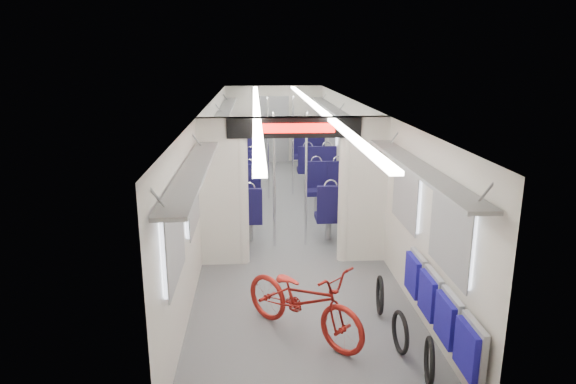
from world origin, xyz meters
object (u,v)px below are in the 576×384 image
object	(u,v)px
stanchion_near_right	(306,180)
stanchion_far_right	(293,146)
flip_bench	(439,307)
seat_bay_far_right	(312,157)
stanchion_near_left	(274,181)
seat_bay_near_right	(334,195)
seat_bay_far_left	(242,161)
bike_hoop_b	(400,334)
seat_bay_near_left	(238,198)
bike_hoop_c	(380,297)
bike_hoop_a	(429,363)
stanchion_far_left	(268,149)
bicycle	(303,299)

from	to	relation	value
stanchion_near_right	stanchion_far_right	world-z (taller)	same
flip_bench	seat_bay_far_right	world-z (taller)	seat_bay_far_right
seat_bay_far_right	stanchion_near_left	world-z (taller)	stanchion_near_left
seat_bay_near_right	seat_bay_far_left	distance (m)	3.96
bike_hoop_b	stanchion_near_right	xyz separation A→B (m)	(-0.71, 3.39, 0.93)
seat_bay_near_left	seat_bay_near_right	distance (m)	1.87
flip_bench	seat_bay_far_right	distance (m)	8.52
bike_hoop_b	seat_bay_far_left	xyz separation A→B (m)	(-1.91, 8.03, 0.33)
bike_hoop_c	seat_bay_far_right	world-z (taller)	seat_bay_far_right
bike_hoop_a	stanchion_far_right	xyz separation A→B (m)	(-0.83, 7.29, 0.93)
flip_bench	bike_hoop_b	world-z (taller)	flip_bench
bike_hoop_c	stanchion_far_left	xyz separation A→B (m)	(-1.25, 5.53, 0.92)
stanchion_far_right	seat_bay_far_right	bearing A→B (deg)	69.18
flip_bench	stanchion_near_right	xyz separation A→B (m)	(-1.09, 3.47, 0.57)
bike_hoop_b	seat_bay_near_left	distance (m)	4.91
seat_bay_far_right	stanchion_far_left	xyz separation A→B (m)	(-1.22, -2.01, 0.59)
bike_hoop_b	seat_bay_far_right	size ratio (longest dim) A/B	0.22
seat_bay_near_right	stanchion_near_left	bearing A→B (deg)	-135.60
stanchion_far_right	bicycle	bearing A→B (deg)	-93.11
bike_hoop_b	seat_bay_far_left	size ratio (longest dim) A/B	0.23
bicycle	seat_bay_far_right	size ratio (longest dim) A/B	0.78
seat_bay_near_right	stanchion_near_right	bearing A→B (deg)	-120.20
bike_hoop_b	seat_bay_near_right	xyz separation A→B (m)	(-0.04, 4.55, 0.34)
stanchion_near_right	seat_bay_near_left	bearing A→B (deg)	136.90
flip_bench	seat_bay_far_left	bearing A→B (deg)	105.75
flip_bench	stanchion_far_right	size ratio (longest dim) A/B	0.93
flip_bench	stanchion_near_left	xyz separation A→B (m)	(-1.63, 3.45, 0.57)
bicycle	seat_bay_far_left	distance (m)	7.66
seat_bay_far_right	bike_hoop_a	bearing A→B (deg)	-88.89
bike_hoop_a	seat_bay_near_left	xyz separation A→B (m)	(-2.04, 5.08, 0.32)
bicycle	seat_bay_near_right	bearing A→B (deg)	32.48
bicycle	bike_hoop_b	world-z (taller)	bicycle
seat_bay_near_left	bike_hoop_c	bearing A→B (deg)	-62.33
seat_bay_near_left	seat_bay_far_left	distance (m)	3.52
bike_hoop_c	seat_bay_near_right	distance (m)	3.67
seat_bay_far_right	flip_bench	bearing A→B (deg)	-87.18
stanchion_near_left	stanchion_far_right	world-z (taller)	same
stanchion_near_right	stanchion_near_left	bearing A→B (deg)	-177.01
seat_bay_near_right	seat_bay_far_left	world-z (taller)	seat_bay_near_right
seat_bay_far_right	stanchion_far_left	distance (m)	2.42
seat_bay_far_right	stanchion_near_right	size ratio (longest dim) A/B	0.97
seat_bay_far_left	stanchion_near_left	size ratio (longest dim) A/B	0.91
seat_bay_far_right	stanchion_near_right	xyz separation A→B (m)	(-0.67, -5.04, 0.59)
bicycle	seat_bay_near_left	world-z (taller)	seat_bay_near_left
flip_bench	bike_hoop_a	size ratio (longest dim) A/B	4.32
bike_hoop_c	seat_bay_near_left	world-z (taller)	seat_bay_near_left
bike_hoop_c	seat_bay_far_left	distance (m)	7.40
seat_bay_near_left	flip_bench	bearing A→B (deg)	-63.52
bike_hoop_a	seat_bay_far_right	xyz separation A→B (m)	(-0.17, 9.00, 0.34)
bike_hoop_a	stanchion_near_left	xyz separation A→B (m)	(-1.38, 3.93, 0.93)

